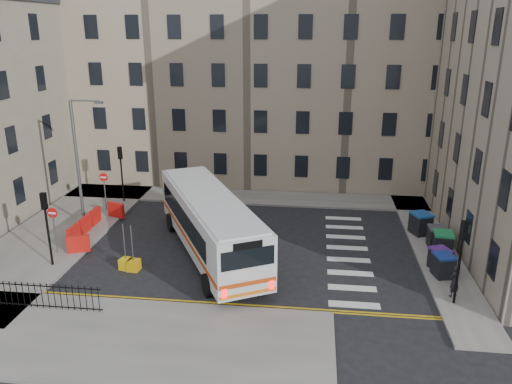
% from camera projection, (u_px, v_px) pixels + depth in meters
% --- Properties ---
extents(ground, '(120.00, 120.00, 0.00)m').
position_uv_depth(ground, '(279.00, 247.00, 29.48)').
color(ground, black).
rests_on(ground, ground).
extents(pavement_north, '(36.00, 3.20, 0.15)m').
position_uv_depth(pavement_north, '(209.00, 196.00, 38.24)').
color(pavement_north, slate).
rests_on(pavement_north, ground).
extents(pavement_east, '(2.40, 26.00, 0.15)m').
position_uv_depth(pavement_east, '(422.00, 227.00, 32.21)').
color(pavement_east, slate).
rests_on(pavement_east, ground).
extents(pavement_west, '(6.00, 22.00, 0.15)m').
position_uv_depth(pavement_west, '(63.00, 229.00, 31.98)').
color(pavement_west, slate).
rests_on(pavement_west, ground).
extents(pavement_sw, '(20.00, 6.00, 0.15)m').
position_uv_depth(pavement_sw, '(94.00, 337.00, 20.82)').
color(pavement_sw, slate).
rests_on(pavement_sw, ground).
extents(terrace_north, '(38.30, 10.80, 17.20)m').
position_uv_depth(terrace_north, '(212.00, 74.00, 42.17)').
color(terrace_north, gray).
rests_on(terrace_north, ground).
extents(traffic_light_east, '(0.28, 0.22, 4.10)m').
position_uv_depth(traffic_light_east, '(461.00, 250.00, 22.42)').
color(traffic_light_east, black).
rests_on(traffic_light_east, pavement_east).
extents(traffic_light_nw, '(0.28, 0.22, 4.10)m').
position_uv_depth(traffic_light_nw, '(121.00, 165.00, 36.06)').
color(traffic_light_nw, black).
rests_on(traffic_light_nw, pavement_west).
extents(traffic_light_sw, '(0.28, 0.22, 4.10)m').
position_uv_depth(traffic_light_sw, '(46.00, 218.00, 26.17)').
color(traffic_light_sw, black).
rests_on(traffic_light_sw, pavement_west).
extents(streetlamp, '(0.50, 0.22, 8.14)m').
position_uv_depth(streetlamp, '(77.00, 161.00, 31.47)').
color(streetlamp, '#595B5E').
rests_on(streetlamp, pavement_west).
extents(no_entry_north, '(0.60, 0.08, 3.00)m').
position_uv_depth(no_entry_north, '(104.00, 184.00, 34.48)').
color(no_entry_north, '#595B5E').
rests_on(no_entry_north, pavement_west).
extents(no_entry_south, '(0.60, 0.08, 3.00)m').
position_uv_depth(no_entry_south, '(53.00, 221.00, 27.89)').
color(no_entry_south, '#595B5E').
rests_on(no_entry_south, pavement_west).
extents(roadworks_barriers, '(1.66, 6.26, 1.00)m').
position_uv_depth(roadworks_barriers, '(90.00, 225.00, 31.09)').
color(roadworks_barriers, red).
rests_on(roadworks_barriers, pavement_west).
extents(iron_railings, '(7.80, 0.04, 1.20)m').
position_uv_depth(iron_railings, '(20.00, 295.00, 22.79)').
color(iron_railings, black).
rests_on(iron_railings, pavement_sw).
extents(bus, '(8.39, 12.50, 3.44)m').
position_uv_depth(bus, '(210.00, 222.00, 28.03)').
color(bus, silver).
rests_on(bus, ground).
extents(wheelie_bin_a, '(1.15, 1.26, 1.19)m').
position_uv_depth(wheelie_bin_a, '(443.00, 265.00, 25.60)').
color(wheelie_bin_a, black).
rests_on(wheelie_bin_a, pavement_east).
extents(wheelie_bin_b, '(1.25, 1.32, 1.15)m').
position_uv_depth(wheelie_bin_b, '(440.00, 259.00, 26.36)').
color(wheelie_bin_b, black).
rests_on(wheelie_bin_b, pavement_east).
extents(wheelie_bin_c, '(1.15, 1.29, 1.31)m').
position_uv_depth(wheelie_bin_c, '(443.00, 243.00, 28.06)').
color(wheelie_bin_c, black).
rests_on(wheelie_bin_c, pavement_east).
extents(wheelie_bin_d, '(0.98, 1.13, 1.24)m').
position_uv_depth(wheelie_bin_d, '(437.00, 237.00, 28.98)').
color(wheelie_bin_d, black).
rests_on(wheelie_bin_d, pavement_east).
extents(wheelie_bin_e, '(1.44, 1.53, 1.34)m').
position_uv_depth(wheelie_bin_e, '(421.00, 223.00, 30.87)').
color(wheelie_bin_e, black).
rests_on(wheelie_bin_e, pavement_east).
extents(pedestrian, '(0.70, 0.64, 1.60)m').
position_uv_depth(pedestrian, '(455.00, 281.00, 23.60)').
color(pedestrian, black).
rests_on(pedestrian, pavement_east).
extents(bollard_yellow, '(0.64, 0.64, 0.60)m').
position_uv_depth(bollard_yellow, '(134.00, 265.00, 26.61)').
color(bollard_yellow, '#CA910B').
rests_on(bollard_yellow, ground).
extents(bollard_chevron, '(0.74, 0.74, 0.60)m').
position_uv_depth(bollard_chevron, '(126.00, 264.00, 26.77)').
color(bollard_chevron, '#DABC0C').
rests_on(bollard_chevron, ground).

